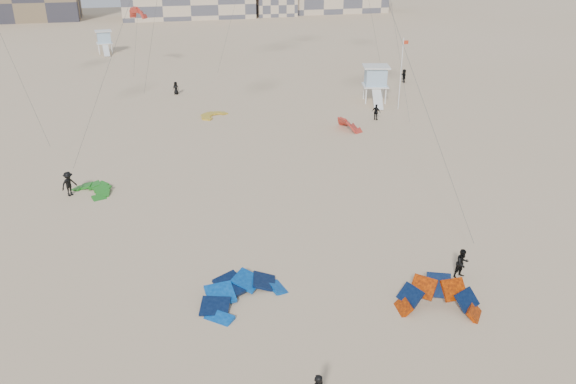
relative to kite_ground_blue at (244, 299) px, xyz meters
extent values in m
plane|color=#D4B48E|center=(0.53, -4.80, 0.00)|extent=(320.00, 320.00, 0.00)
imported|color=black|center=(12.07, -1.12, 0.86)|extent=(0.94, 0.80, 1.72)
imported|color=black|center=(-9.73, 16.34, 0.93)|extent=(1.38, 1.29, 1.87)
imported|color=black|center=(19.81, 28.36, 0.84)|extent=(0.96, 1.01, 1.68)
imported|color=black|center=(0.50, 45.07, 0.78)|extent=(0.90, 0.77, 1.56)
imported|color=black|center=(30.45, 43.59, 0.88)|extent=(0.74, 1.69, 1.77)
cylinder|color=#3F3F3F|center=(-5.38, 19.73, 10.13)|extent=(8.50, 0.84, 18.27)
cylinder|color=#3F3F3F|center=(13.10, 9.53, 10.34)|extent=(1.42, 18.10, 18.69)
cylinder|color=#3F3F3F|center=(-13.72, 25.42, 8.95)|extent=(3.65, 0.26, 15.90)
cylinder|color=#3F3F3F|center=(21.45, 27.49, 7.09)|extent=(0.32, 7.72, 12.20)
cylinder|color=#3F3F3F|center=(-3.61, 56.38, 4.50)|extent=(1.53, 8.43, 7.02)
cube|color=white|center=(22.68, 35.41, 1.91)|extent=(3.54, 3.54, 0.14)
cube|color=#9DBDD6|center=(22.68, 35.41, 3.01)|extent=(2.91, 2.91, 2.04)
cube|color=white|center=(22.68, 35.41, 4.11)|extent=(3.67, 3.67, 0.16)
cube|color=white|center=(22.68, 32.65, 0.92)|extent=(1.78, 3.07, 1.69)
cube|color=white|center=(-8.49, 76.96, 1.71)|extent=(2.78, 2.78, 0.13)
cube|color=#9DBDD6|center=(-8.49, 76.96, 2.69)|extent=(2.28, 2.28, 1.83)
cube|color=white|center=(-8.49, 76.96, 3.68)|extent=(2.88, 2.88, 0.15)
cube|color=white|center=(-8.49, 74.49, 0.82)|extent=(1.14, 2.67, 1.52)
cylinder|color=white|center=(23.96, 31.65, 3.90)|extent=(0.10, 0.10, 7.81)
cube|color=red|center=(24.25, 31.65, 7.32)|extent=(0.59, 0.02, 0.39)
camera|label=1|loc=(-4.28, -24.28, 16.99)|focal=35.00mm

